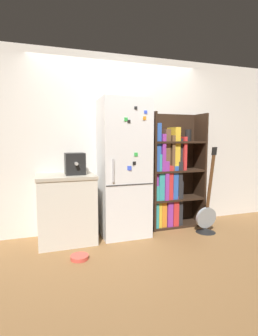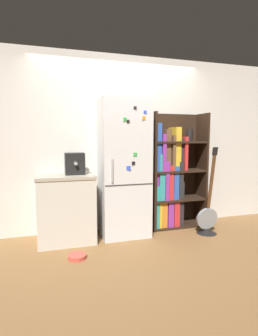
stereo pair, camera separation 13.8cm
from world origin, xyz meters
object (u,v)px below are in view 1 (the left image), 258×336
at_px(refrigerator, 124,168).
at_px(bookshelf, 169,176).
at_px(espresso_machine, 75,164).
at_px(guitar, 206,220).
at_px(pet_bowl, 80,257).

distance_m(refrigerator, bookshelf, 0.80).
bearing_deg(espresso_machine, guitar, -9.53).
height_order(refrigerator, bookshelf, refrigerator).
distance_m(refrigerator, espresso_machine, 0.69).
xyz_separation_m(bookshelf, guitar, (0.39, -0.45, -0.61)).
bearing_deg(refrigerator, espresso_machine, -177.97).
bearing_deg(refrigerator, bookshelf, 8.82).
relative_size(bookshelf, guitar, 1.40).
bearing_deg(bookshelf, espresso_machine, -174.34).
bearing_deg(guitar, refrigerator, 163.98).
relative_size(refrigerator, pet_bowl, 9.13).
bearing_deg(guitar, pet_bowl, -171.56).
xyz_separation_m(espresso_machine, pet_bowl, (-0.04, -0.59, -1.02)).
relative_size(refrigerator, guitar, 1.52).
relative_size(guitar, pet_bowl, 5.99).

